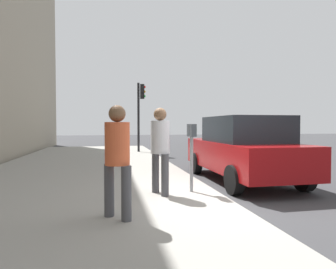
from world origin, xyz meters
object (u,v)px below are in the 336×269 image
Objects in this scene: pedestrian_bystander at (117,153)px; parked_sedan_near at (243,149)px; parking_meter at (192,143)px; traffic_signal at (140,105)px; pedestrian_at_meter at (160,144)px.

pedestrian_bystander reaches higher than parked_sedan_near.
parking_meter is at bearing 1.30° from pedestrian_bystander.
parking_meter is 0.39× the size of traffic_signal.
parking_meter is 0.32× the size of parked_sedan_near.
pedestrian_at_meter is at bearing 98.23° from parking_meter.
pedestrian_bystander is at bearing 133.10° from parking_meter.
pedestrian_at_meter is at bearing 121.96° from parked_sedan_near.
pedestrian_at_meter is 1.63m from pedestrian_bystander.
pedestrian_bystander is at bearing 130.70° from parked_sedan_near.
traffic_signal is at bearing 40.34° from pedestrian_bystander.
traffic_signal reaches higher than pedestrian_at_meter.
parking_meter is at bearing -179.59° from traffic_signal.
parked_sedan_near is 1.22× the size of traffic_signal.
traffic_signal reaches higher than parked_sedan_near.
pedestrian_bystander is 0.38× the size of parked_sedan_near.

